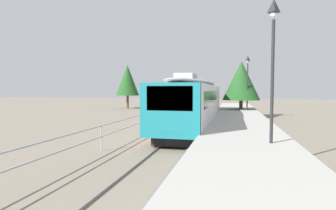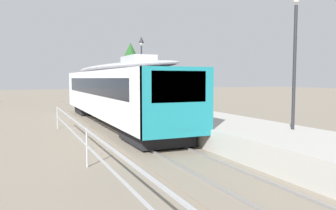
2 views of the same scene
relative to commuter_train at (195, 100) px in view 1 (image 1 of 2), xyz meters
name	(u,v)px [view 1 (image 1 of 2)]	position (x,y,z in m)	size (l,w,h in m)	color
ground_plane	(116,147)	(-3.00, -8.08, -2.14)	(160.00, 160.00, 0.00)	slate
track_rails	(173,149)	(0.00, -8.08, -2.11)	(3.20, 60.00, 0.14)	slate
commuter_train	(195,100)	(0.00, 0.00, 0.00)	(2.82, 18.14, 3.74)	silver
station_platform	(243,144)	(3.25, -8.08, -1.69)	(3.90, 60.00, 0.90)	#A8A59E
platform_lamp_mid_platform	(273,44)	(4.20, -10.09, 2.48)	(0.34, 0.34, 5.35)	#232328
platform_lamp_far_end	(248,72)	(4.20, 7.17, 2.48)	(0.34, 0.34, 5.35)	#232328
tree_behind_carpark	(241,81)	(3.65, 8.41, 1.71)	(3.82, 3.82, 5.86)	brown
tree_behind_station_far	(127,80)	(-13.10, 19.15, 2.24)	(3.61, 3.61, 6.75)	brown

